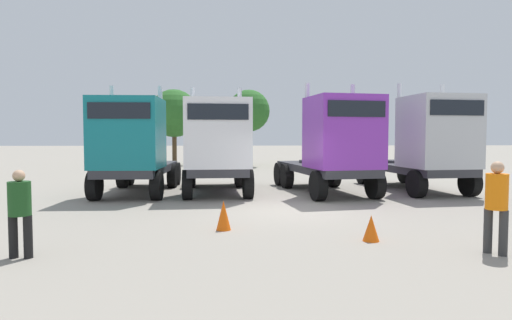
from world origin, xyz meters
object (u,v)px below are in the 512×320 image
(semi_truck_purple, at_px, (335,146))
(semi_truck_silver, at_px, (429,144))
(semi_truck_teal, at_px, (133,146))
(semi_truck_white, at_px, (217,145))
(traffic_cone_near, at_px, (371,228))
(visitor_in_hivis, at_px, (496,200))
(traffic_cone_mid, at_px, (224,215))
(visitor_with_camera, at_px, (20,207))

(semi_truck_purple, distance_m, semi_truck_silver, 3.91)
(semi_truck_teal, distance_m, semi_truck_white, 3.21)
(semi_truck_teal, xyz_separation_m, semi_truck_silver, (11.62, 0.08, 0.06))
(semi_truck_silver, distance_m, traffic_cone_near, 9.18)
(visitor_in_hivis, xyz_separation_m, traffic_cone_near, (-2.06, 1.16, -0.76))
(semi_truck_purple, relative_size, semi_truck_silver, 1.04)
(semi_truck_white, xyz_separation_m, semi_truck_purple, (4.53, -0.50, -0.01))
(visitor_in_hivis, bearing_deg, traffic_cone_near, 115.04)
(semi_truck_purple, height_order, traffic_cone_near, semi_truck_purple)
(semi_truck_teal, relative_size, traffic_cone_mid, 8.59)
(visitor_in_hivis, bearing_deg, semi_truck_white, 87.05)
(visitor_in_hivis, height_order, visitor_with_camera, visitor_in_hivis)
(visitor_with_camera, xyz_separation_m, traffic_cone_near, (6.96, 0.92, -0.67))
(visitor_with_camera, bearing_deg, semi_truck_teal, 3.43)
(semi_truck_teal, height_order, semi_truck_white, semi_truck_teal)
(semi_truck_purple, bearing_deg, visitor_with_camera, -53.57)
(visitor_with_camera, distance_m, traffic_cone_mid, 4.38)
(traffic_cone_near, bearing_deg, visitor_with_camera, -172.49)
(semi_truck_teal, relative_size, semi_truck_purple, 0.95)
(visitor_with_camera, height_order, traffic_cone_near, visitor_with_camera)
(semi_truck_teal, bearing_deg, semi_truck_white, 92.36)
(visitor_in_hivis, distance_m, traffic_cone_mid, 5.86)
(semi_truck_purple, bearing_deg, visitor_in_hivis, -1.53)
(semi_truck_purple, xyz_separation_m, visitor_in_hivis, (1.13, -8.32, -0.88))
(traffic_cone_near, height_order, traffic_cone_mid, traffic_cone_mid)
(semi_truck_white, relative_size, visitor_in_hivis, 3.43)
(semi_truck_silver, height_order, visitor_with_camera, semi_truck_silver)
(semi_truck_silver, xyz_separation_m, visitor_in_hivis, (-2.76, -8.79, -0.92))
(visitor_in_hivis, height_order, traffic_cone_near, visitor_in_hivis)
(semi_truck_teal, distance_m, visitor_with_camera, 8.53)
(visitor_in_hivis, height_order, traffic_cone_mid, visitor_in_hivis)
(semi_truck_white, bearing_deg, semi_truck_teal, -91.62)
(semi_truck_white, height_order, traffic_cone_near, semi_truck_white)
(traffic_cone_mid, bearing_deg, visitor_in_hivis, -24.89)
(semi_truck_purple, height_order, semi_truck_silver, semi_truck_silver)
(visitor_in_hivis, xyz_separation_m, traffic_cone_mid, (-5.28, 2.45, -0.68))
(visitor_with_camera, bearing_deg, semi_truck_white, -16.94)
(visitor_in_hivis, distance_m, visitor_with_camera, 9.02)
(semi_truck_white, distance_m, semi_truck_silver, 8.42)
(visitor_in_hivis, bearing_deg, semi_truck_silver, 36.93)
(semi_truck_silver, xyz_separation_m, traffic_cone_mid, (-8.04, -6.34, -1.60))
(traffic_cone_near, bearing_deg, visitor_in_hivis, -29.31)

